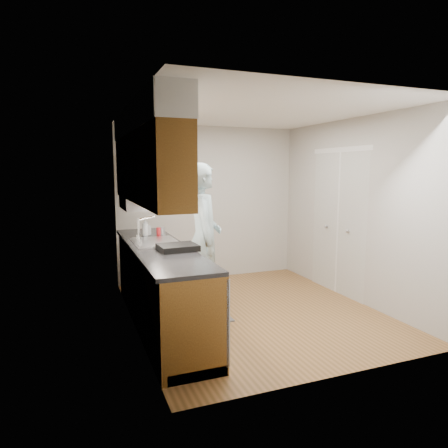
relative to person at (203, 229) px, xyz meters
name	(u,v)px	position (x,y,z in m)	size (l,w,h in m)	color
floor	(253,311)	(0.61, -0.16, -1.08)	(3.50, 3.50, 0.00)	olive
ceiling	(255,111)	(0.61, -0.16, 1.42)	(3.50, 3.50, 0.00)	white
wall_left	(132,220)	(-0.89, -0.16, 0.17)	(0.02, 3.50, 2.50)	#B3B0A8
wall_right	(353,210)	(2.11, -0.16, 0.17)	(0.02, 3.50, 2.50)	#B3B0A8
wall_back	(209,203)	(0.61, 1.59, 0.17)	(3.00, 0.02, 2.50)	#B3B0A8
counter	(160,284)	(-0.58, -0.17, -0.59)	(0.64, 2.80, 1.30)	brown
upper_cabinets	(145,156)	(-0.72, -0.12, 0.87)	(0.47, 2.80, 1.21)	brown
closet_door	(338,224)	(2.10, 0.14, -0.05)	(0.02, 1.22, 2.05)	beige
floor_mat	(204,312)	(0.00, 0.00, -1.07)	(0.49, 0.83, 0.02)	slate
person	(203,229)	(0.00, 0.00, 0.00)	(0.75, 0.50, 2.12)	#A0BDC3
soap_bottle_a	(145,227)	(-0.62, 0.53, -0.02)	(0.09, 0.09, 0.24)	silver
soap_bottle_b	(147,228)	(-0.58, 0.65, -0.05)	(0.08, 0.08, 0.18)	silver
soda_can	(159,232)	(-0.46, 0.45, -0.08)	(0.07, 0.07, 0.12)	red
steel_can	(163,232)	(-0.42, 0.44, -0.07)	(0.07, 0.07, 0.13)	#A5A5AA
dish_rack	(178,247)	(-0.46, -0.51, -0.10)	(0.41, 0.34, 0.06)	black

